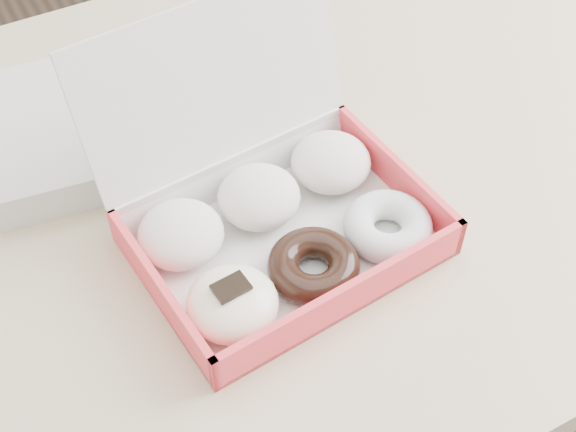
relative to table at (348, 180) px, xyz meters
name	(u,v)px	position (x,y,z in m)	size (l,w,h in m)	color
ground	(328,426)	(0.00, 0.00, -0.67)	(4.00, 4.00, 0.00)	black
table	(348,180)	(0.00, 0.00, 0.00)	(1.20, 0.80, 0.75)	tan
donut_box	(273,216)	(-0.15, -0.10, 0.11)	(0.31, 0.29, 0.21)	silver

